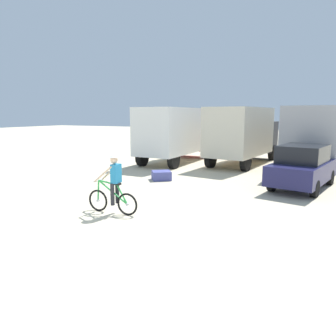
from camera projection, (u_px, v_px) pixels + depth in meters
ground_plane at (100, 243)px, 7.50m from camera, size 120.00×120.00×0.00m
box_truck_white_box at (175, 132)px, 19.82m from camera, size 2.54×6.81×3.35m
box_truck_cream_rv at (243, 133)px, 19.06m from camera, size 3.16×6.98×3.35m
box_truck_grey_hauler at (313, 135)px, 16.91m from camera, size 2.62×6.83×3.35m
sedan_parked at (303, 167)px, 12.92m from camera, size 2.55×4.46×1.76m
cyclist_orange_shirt at (114, 186)px, 9.59m from camera, size 1.73×0.52×1.82m
supply_crate at (161, 175)px, 14.69m from camera, size 1.11×1.09×0.41m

